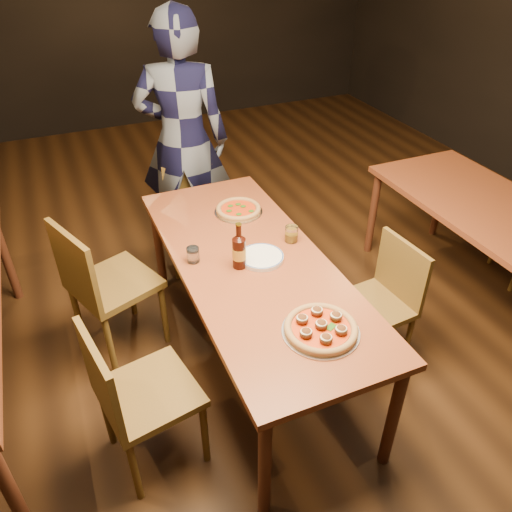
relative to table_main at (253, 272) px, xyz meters
name	(u,v)px	position (x,y,z in m)	size (l,w,h in m)	color
ground	(253,356)	(0.00, 0.00, -0.68)	(9.00, 9.00, 0.00)	black
room_shell	(251,52)	(0.00, 0.00, 1.18)	(9.00, 9.00, 9.00)	black
table_main	(253,272)	(0.00, 0.00, 0.00)	(0.80, 2.00, 0.75)	brown
table_right	(507,227)	(1.70, -0.20, 0.00)	(0.80, 2.00, 0.75)	brown
chair_main_nw	(149,392)	(-0.72, -0.42, -0.22)	(0.43, 0.43, 0.93)	brown
chair_main_sw	(114,282)	(-0.72, 0.47, -0.19)	(0.46, 0.46, 0.98)	brown
chair_main_e	(373,305)	(0.66, -0.28, -0.25)	(0.40, 0.40, 0.85)	brown
chair_end	(193,220)	(-0.02, 1.12, -0.27)	(0.38, 0.38, 0.81)	brown
pizza_meatball	(321,328)	(0.07, -0.64, 0.10)	(0.36, 0.36, 0.07)	#B7B7BF
pizza_margherita	(238,209)	(0.13, 0.54, 0.09)	(0.31, 0.31, 0.04)	#B7B7BF
plate_stack	(261,257)	(0.06, 0.00, 0.08)	(0.25, 0.25, 0.02)	white
beer_bottle	(239,252)	(-0.08, -0.01, 0.17)	(0.08, 0.08, 0.27)	black
water_glass	(193,255)	(-0.30, 0.13, 0.12)	(0.07, 0.07, 0.09)	white
amber_glass	(291,234)	(0.29, 0.10, 0.12)	(0.08, 0.08, 0.10)	#9C6C11
diner	(183,141)	(0.02, 1.38, 0.26)	(0.69, 0.45, 1.88)	black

